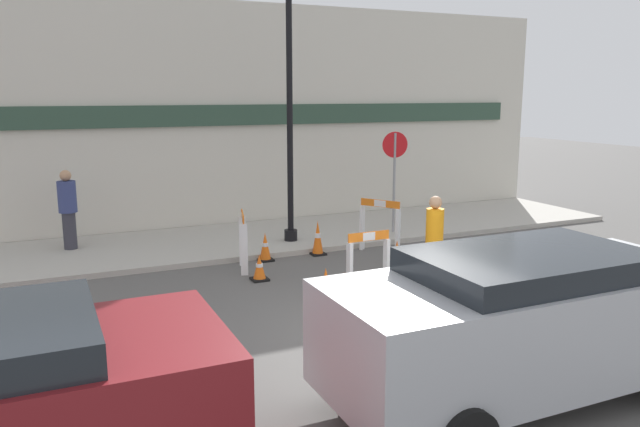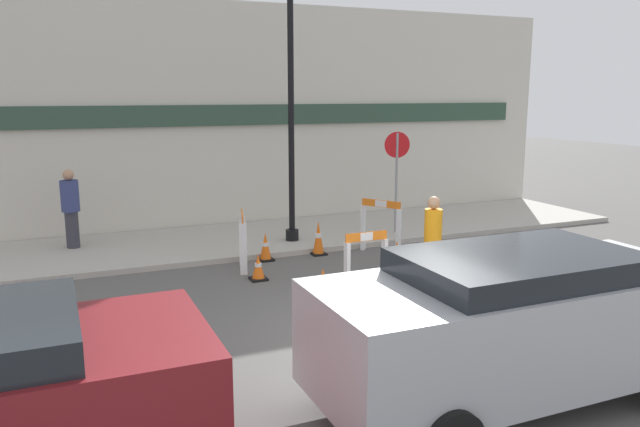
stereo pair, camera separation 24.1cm
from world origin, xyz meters
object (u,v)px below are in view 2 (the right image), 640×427
(person_worker, at_px, (433,239))
(stop_sign, at_px, (397,166))
(parked_car_1, at_px, (516,318))
(person_pedestrian, at_px, (71,206))
(streetlamp_post, at_px, (291,58))

(person_worker, bearing_deg, stop_sign, -51.22)
(person_worker, xyz_separation_m, parked_car_1, (-1.36, -3.67, 0.06))
(parked_car_1, bearing_deg, person_pedestrian, 115.39)
(person_worker, distance_m, person_pedestrian, 7.58)
(stop_sign, height_order, person_worker, stop_sign)
(stop_sign, xyz_separation_m, person_pedestrian, (-7.03, 1.39, -0.68))
(stop_sign, bearing_deg, person_pedestrian, 2.50)
(person_worker, relative_size, parked_car_1, 0.36)
(streetlamp_post, bearing_deg, parked_car_1, -92.31)
(person_worker, distance_m, parked_car_1, 3.91)
(streetlamp_post, relative_size, person_worker, 3.82)
(stop_sign, relative_size, parked_car_1, 0.52)
(person_pedestrian, relative_size, parked_car_1, 0.37)
(streetlamp_post, distance_m, person_pedestrian, 5.57)
(streetlamp_post, bearing_deg, person_pedestrian, 164.90)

